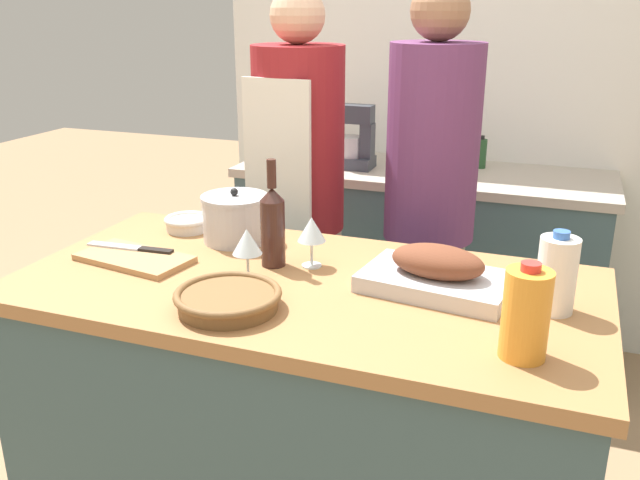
# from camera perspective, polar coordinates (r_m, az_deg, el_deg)

# --- Properties ---
(kitchen_island) EXTENTS (1.57, 0.79, 0.94)m
(kitchen_island) POSITION_cam_1_polar(r_m,az_deg,el_deg) (2.05, -1.20, -15.64)
(kitchen_island) COLOR #3D565B
(kitchen_island) RESTS_ON ground_plane
(back_counter) EXTENTS (1.71, 0.60, 0.91)m
(back_counter) POSITION_cam_1_polar(r_m,az_deg,el_deg) (3.33, 8.25, -1.78)
(back_counter) COLOR #3D565B
(back_counter) RESTS_ON ground_plane
(back_wall) EXTENTS (2.21, 0.10, 2.55)m
(back_wall) POSITION_cam_1_polar(r_m,az_deg,el_deg) (3.47, 10.20, 12.91)
(back_wall) COLOR silver
(back_wall) RESTS_ON ground_plane
(roasting_pan) EXTENTS (0.41, 0.28, 0.12)m
(roasting_pan) POSITION_cam_1_polar(r_m,az_deg,el_deg) (1.78, 9.81, -2.79)
(roasting_pan) COLOR #BCBCC1
(roasting_pan) RESTS_ON kitchen_island
(wicker_basket) EXTENTS (0.27, 0.27, 0.05)m
(wicker_basket) POSITION_cam_1_polar(r_m,az_deg,el_deg) (1.67, -7.76, -4.92)
(wicker_basket) COLOR brown
(wicker_basket) RESTS_ON kitchen_island
(cutting_board) EXTENTS (0.35, 0.22, 0.02)m
(cutting_board) POSITION_cam_1_polar(r_m,az_deg,el_deg) (2.04, -15.36, -1.49)
(cutting_board) COLOR #AD7F51
(cutting_board) RESTS_ON kitchen_island
(stock_pot) EXTENTS (0.21, 0.21, 0.17)m
(stock_pot) POSITION_cam_1_polar(r_m,az_deg,el_deg) (2.13, -7.14, 1.84)
(stock_pot) COLOR #B7B7BC
(stock_pot) RESTS_ON kitchen_island
(mixing_bowl) EXTENTS (0.15, 0.15, 0.05)m
(mixing_bowl) POSITION_cam_1_polar(r_m,az_deg,el_deg) (2.27, -11.08, 1.45)
(mixing_bowl) COLOR beige
(mixing_bowl) RESTS_ON kitchen_island
(juice_jug) EXTENTS (0.10, 0.10, 0.21)m
(juice_jug) POSITION_cam_1_polar(r_m,az_deg,el_deg) (1.48, 16.94, -5.98)
(juice_jug) COLOR orange
(juice_jug) RESTS_ON kitchen_island
(milk_jug) EXTENTS (0.09, 0.09, 0.21)m
(milk_jug) POSITION_cam_1_polar(r_m,az_deg,el_deg) (1.72, 19.30, -2.76)
(milk_jug) COLOR white
(milk_jug) RESTS_ON kitchen_island
(wine_bottle_green) EXTENTS (0.07, 0.07, 0.31)m
(wine_bottle_green) POSITION_cam_1_polar(r_m,az_deg,el_deg) (1.90, -4.01, 1.30)
(wine_bottle_green) COLOR #381E19
(wine_bottle_green) RESTS_ON kitchen_island
(wine_glass_left) EXTENTS (0.08, 0.08, 0.14)m
(wine_glass_left) POSITION_cam_1_polar(r_m,az_deg,el_deg) (1.81, -6.16, -0.22)
(wine_glass_left) COLOR silver
(wine_glass_left) RESTS_ON kitchen_island
(wine_glass_right) EXTENTS (0.08, 0.08, 0.15)m
(wine_glass_right) POSITION_cam_1_polar(r_m,az_deg,el_deg) (1.89, -0.71, 0.82)
(wine_glass_right) COLOR silver
(wine_glass_right) RESTS_ON kitchen_island
(knife_chef) EXTENTS (0.28, 0.05, 0.01)m
(knife_chef) POSITION_cam_1_polar(r_m,az_deg,el_deg) (2.09, -15.46, -0.64)
(knife_chef) COLOR #B7B7BC
(knife_chef) RESTS_ON cutting_board
(stand_mixer) EXTENTS (0.18, 0.14, 0.29)m
(stand_mixer) POSITION_cam_1_polar(r_m,az_deg,el_deg) (3.17, 2.93, 8.24)
(stand_mixer) COLOR #333842
(stand_mixer) RESTS_ON back_counter
(condiment_bottle_tall) EXTENTS (0.05, 0.05, 0.16)m
(condiment_bottle_tall) POSITION_cam_1_polar(r_m,az_deg,el_deg) (3.33, -0.31, 7.96)
(condiment_bottle_tall) COLOR #332D28
(condiment_bottle_tall) RESTS_ON back_counter
(condiment_bottle_short) EXTENTS (0.05, 0.05, 0.19)m
(condiment_bottle_short) POSITION_cam_1_polar(r_m,az_deg,el_deg) (3.49, -1.28, 8.75)
(condiment_bottle_short) COLOR maroon
(condiment_bottle_short) RESTS_ON back_counter
(condiment_bottle_extra) EXTENTS (0.05, 0.05, 0.15)m
(condiment_bottle_extra) POSITION_cam_1_polar(r_m,az_deg,el_deg) (3.27, 13.42, 7.11)
(condiment_bottle_extra) COLOR #234C28
(condiment_bottle_extra) RESTS_ON back_counter
(person_cook_aproned) EXTENTS (0.34, 0.36, 1.70)m
(person_cook_aproned) POSITION_cam_1_polar(r_m,az_deg,el_deg) (2.61, -1.80, 3.74)
(person_cook_aproned) COLOR beige
(person_cook_aproned) RESTS_ON ground_plane
(person_cook_guest) EXTENTS (0.33, 0.33, 1.72)m
(person_cook_guest) POSITION_cam_1_polar(r_m,az_deg,el_deg) (2.50, 9.22, 3.13)
(person_cook_guest) COLOR beige
(person_cook_guest) RESTS_ON ground_plane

